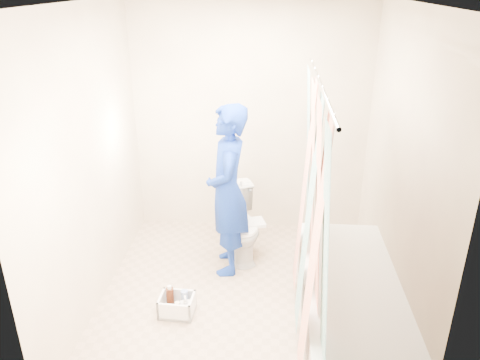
# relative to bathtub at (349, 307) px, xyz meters

# --- Properties ---
(floor) EXTENTS (2.60, 2.60, 0.00)m
(floor) POSITION_rel_bathtub_xyz_m (-0.85, 0.43, -0.27)
(floor) COLOR tan
(floor) RESTS_ON ground
(ceiling) EXTENTS (2.40, 2.60, 0.02)m
(ceiling) POSITION_rel_bathtub_xyz_m (-0.85, 0.43, 2.13)
(ceiling) COLOR silver
(ceiling) RESTS_ON wall_back
(wall_back) EXTENTS (2.40, 0.02, 2.40)m
(wall_back) POSITION_rel_bathtub_xyz_m (-0.85, 1.73, 0.93)
(wall_back) COLOR beige
(wall_back) RESTS_ON ground
(wall_front) EXTENTS (2.40, 0.02, 2.40)m
(wall_front) POSITION_rel_bathtub_xyz_m (-0.85, -0.88, 0.93)
(wall_front) COLOR beige
(wall_front) RESTS_ON ground
(wall_left) EXTENTS (0.02, 2.60, 2.40)m
(wall_left) POSITION_rel_bathtub_xyz_m (-2.05, 0.43, 0.93)
(wall_left) COLOR beige
(wall_left) RESTS_ON ground
(wall_right) EXTENTS (0.02, 2.60, 2.40)m
(wall_right) POSITION_rel_bathtub_xyz_m (0.35, 0.43, 0.93)
(wall_right) COLOR beige
(wall_right) RESTS_ON ground
(bathtub) EXTENTS (0.70, 1.75, 0.50)m
(bathtub) POSITION_rel_bathtub_xyz_m (0.00, 0.00, 0.00)
(bathtub) COLOR white
(bathtub) RESTS_ON ground
(curtain_rod) EXTENTS (0.02, 1.90, 0.02)m
(curtain_rod) POSITION_rel_bathtub_xyz_m (-0.33, 0.00, 1.68)
(curtain_rod) COLOR silver
(curtain_rod) RESTS_ON wall_back
(shower_curtain) EXTENTS (0.06, 1.75, 1.80)m
(shower_curtain) POSITION_rel_bathtub_xyz_m (-0.33, 0.00, 0.75)
(shower_curtain) COLOR silver
(shower_curtain) RESTS_ON curtain_rod
(toilet) EXTENTS (0.56, 0.75, 0.68)m
(toilet) POSITION_rel_bathtub_xyz_m (-0.91, 1.10, 0.07)
(toilet) COLOR white
(toilet) RESTS_ON ground
(tank_lid) EXTENTS (0.45, 0.30, 0.03)m
(tank_lid) POSITION_rel_bathtub_xyz_m (-0.87, 1.00, 0.13)
(tank_lid) COLOR silver
(tank_lid) RESTS_ON toilet
(tank_internals) EXTENTS (0.16, 0.08, 0.22)m
(tank_internals) POSITION_rel_bathtub_xyz_m (-1.00, 1.26, 0.40)
(tank_internals) COLOR black
(tank_internals) RESTS_ON toilet
(plumber) EXTENTS (0.43, 0.61, 1.59)m
(plumber) POSITION_rel_bathtub_xyz_m (-1.00, 0.88, 0.53)
(plumber) COLOR #0F279C
(plumber) RESTS_ON ground
(cleaning_caddy) EXTENTS (0.29, 0.24, 0.21)m
(cleaning_caddy) POSITION_rel_bathtub_xyz_m (-1.35, 0.16, -0.19)
(cleaning_caddy) COLOR white
(cleaning_caddy) RESTS_ON ground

